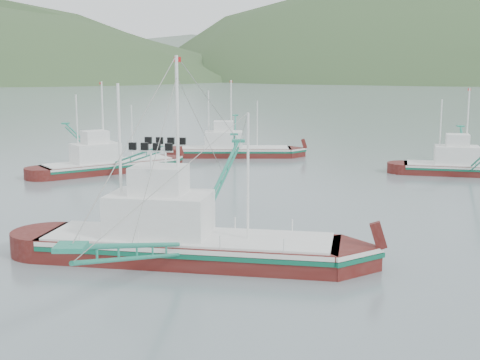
{
  "coord_description": "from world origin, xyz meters",
  "views": [
    {
      "loc": [
        -0.15,
        -39.36,
        11.3
      ],
      "look_at": [
        0.0,
        6.0,
        3.2
      ],
      "focal_mm": 50.0,
      "sensor_mm": 36.0,
      "label": 1
    }
  ],
  "objects_px": {
    "bg_boat_left": "(107,152)",
    "bg_boat_right": "(469,158)",
    "main_boat": "(185,224)",
    "bg_boat_far": "(233,145)"
  },
  "relations": [
    {
      "from": "bg_boat_left",
      "to": "bg_boat_right",
      "type": "distance_m",
      "value": 36.57
    },
    {
      "from": "bg_boat_left",
      "to": "bg_boat_right",
      "type": "height_order",
      "value": "bg_boat_left"
    },
    {
      "from": "bg_boat_right",
      "to": "bg_boat_left",
      "type": "bearing_deg",
      "value": -169.51
    },
    {
      "from": "main_boat",
      "to": "bg_boat_left",
      "type": "relative_size",
      "value": 1.37
    },
    {
      "from": "main_boat",
      "to": "bg_boat_far",
      "type": "bearing_deg",
      "value": 97.26
    },
    {
      "from": "main_boat",
      "to": "bg_boat_left",
      "type": "xyz_separation_m",
      "value": [
        -10.37,
        30.88,
        -0.06
      ]
    },
    {
      "from": "main_boat",
      "to": "bg_boat_left",
      "type": "bearing_deg",
      "value": 119.13
    },
    {
      "from": "main_boat",
      "to": "bg_boat_right",
      "type": "bearing_deg",
      "value": 58.71
    },
    {
      "from": "main_boat",
      "to": "bg_boat_left",
      "type": "height_order",
      "value": "main_boat"
    },
    {
      "from": "main_boat",
      "to": "bg_boat_right",
      "type": "distance_m",
      "value": 39.2
    }
  ]
}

